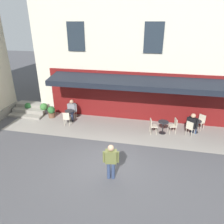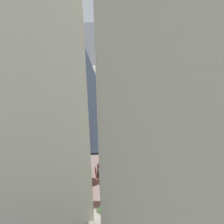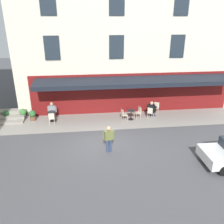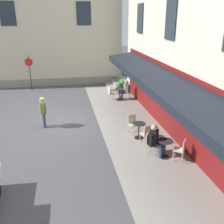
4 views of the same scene
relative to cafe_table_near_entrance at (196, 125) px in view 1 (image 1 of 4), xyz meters
The scene contains 18 objects.
ground_plane 5.98m from the cafe_table_near_entrance, 41.18° to the left, with size 70.00×70.00×0.00m, color #4C4C51.
sidewalk_cafe_terrace 1.43m from the cafe_table_near_entrance, 22.95° to the left, with size 20.50×3.20×0.01m, color gray.
back_alley_steps 11.11m from the cafe_table_near_entrance, ahead, with size 2.40×1.75×0.60m.
cafe_table_near_entrance is the anchor object (origin of this frame).
cafe_chair_cream_under_awning 0.63m from the cafe_table_near_entrance, 54.03° to the left, with size 0.56×0.56×0.91m.
cafe_chair_cream_back_row 0.63m from the cafe_table_near_entrance, 127.09° to the right, with size 0.56×0.56×0.91m.
cafe_table_mid_terrace 1.94m from the cafe_table_near_entrance, 15.61° to the left, with size 0.60×0.60×0.75m.
cafe_chair_cream_near_door 2.57m from the cafe_table_near_entrance, 14.77° to the left, with size 0.48×0.48×0.91m.
cafe_chair_cream_kerbside 1.31m from the cafe_table_near_entrance, 15.84° to the left, with size 0.49×0.49×0.91m.
cafe_table_streetside 7.81m from the cafe_table_near_entrance, ahead, with size 0.60×0.60×0.75m.
cafe_chair_cream_corner_left 7.78m from the cafe_table_near_entrance, ahead, with size 0.44×0.44×0.91m.
cafe_chair_cream_facing_street 7.84m from the cafe_table_near_entrance, ahead, with size 0.41×0.41×0.91m.
seated_patron_in_grey 7.83m from the cafe_table_near_entrance, ahead, with size 0.67×0.55×1.32m.
seated_companion_in_black 0.47m from the cafe_table_near_entrance, 54.03° to the left, with size 0.66×0.68×1.35m.
walking_pedestrian_in_olive 6.36m from the cafe_table_near_entrance, 50.58° to the left, with size 0.66×0.34×1.61m.
potted_plant_mid_terrace 9.28m from the cafe_table_near_entrance, ahead, with size 0.50×0.50×0.79m.
potted_plant_entrance_left 11.32m from the cafe_table_near_entrance, ahead, with size 0.46×0.46×0.72m.
potted_plant_entrance_right 10.06m from the cafe_table_near_entrance, ahead, with size 0.53×0.53×0.80m.
Camera 1 is at (-1.93, 7.75, 6.06)m, focal length 33.42 mm.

